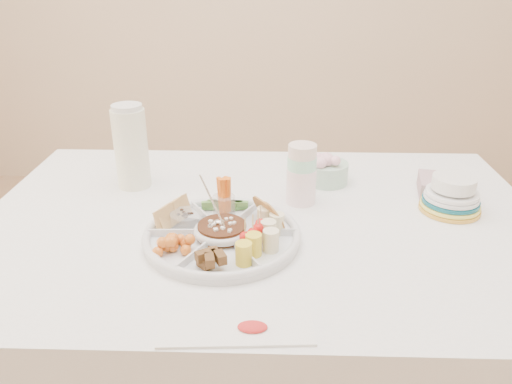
{
  "coord_description": "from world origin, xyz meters",
  "views": [
    {
      "loc": [
        0.02,
        -1.18,
        1.39
      ],
      "look_at": [
        -0.02,
        -0.02,
        0.85
      ],
      "focal_mm": 35.0,
      "sensor_mm": 36.0,
      "label": 1
    }
  ],
  "objects_px": {
    "dining_table": "(261,329)",
    "plate_stack": "(452,193)",
    "party_tray": "(222,233)",
    "thermos": "(131,146)"
  },
  "relations": [
    {
      "from": "thermos",
      "to": "plate_stack",
      "type": "relative_size",
      "value": 1.57
    },
    {
      "from": "party_tray",
      "to": "plate_stack",
      "type": "bearing_deg",
      "value": 16.7
    },
    {
      "from": "dining_table",
      "to": "thermos",
      "type": "bearing_deg",
      "value": 152.95
    },
    {
      "from": "dining_table",
      "to": "plate_stack",
      "type": "distance_m",
      "value": 0.68
    },
    {
      "from": "party_tray",
      "to": "dining_table",
      "type": "bearing_deg",
      "value": 52.57
    },
    {
      "from": "party_tray",
      "to": "plate_stack",
      "type": "distance_m",
      "value": 0.64
    },
    {
      "from": "party_tray",
      "to": "plate_stack",
      "type": "xyz_separation_m",
      "value": [
        0.61,
        0.18,
        0.03
      ]
    },
    {
      "from": "dining_table",
      "to": "thermos",
      "type": "relative_size",
      "value": 5.89
    },
    {
      "from": "plate_stack",
      "to": "dining_table",
      "type": "bearing_deg",
      "value": -173.44
    },
    {
      "from": "dining_table",
      "to": "plate_stack",
      "type": "xyz_separation_m",
      "value": [
        0.52,
        0.06,
        0.43
      ]
    }
  ]
}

